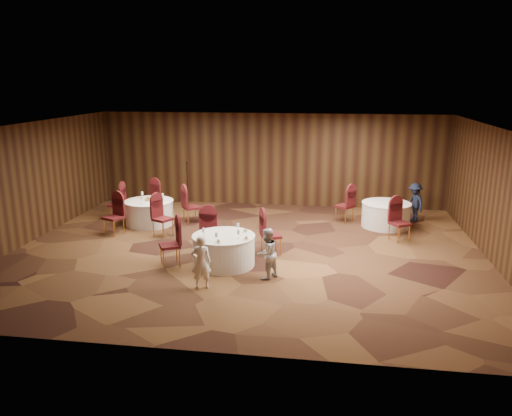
# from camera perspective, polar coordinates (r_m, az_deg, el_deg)

# --- Properties ---
(ground) EXTENTS (12.00, 12.00, 0.00)m
(ground) POSITION_cam_1_polar(r_m,az_deg,el_deg) (13.00, -1.00, -4.89)
(ground) COLOR black
(ground) RESTS_ON ground
(room_shell) EXTENTS (12.00, 12.00, 12.00)m
(room_shell) POSITION_cam_1_polar(r_m,az_deg,el_deg) (12.49, -1.04, 3.65)
(room_shell) COLOR silver
(room_shell) RESTS_ON ground
(table_main) EXTENTS (1.50, 1.50, 0.74)m
(table_main) POSITION_cam_1_polar(r_m,az_deg,el_deg) (11.94, -3.70, -4.80)
(table_main) COLOR white
(table_main) RESTS_ON ground
(table_left) EXTENTS (1.48, 1.48, 0.74)m
(table_left) POSITION_cam_1_polar(r_m,az_deg,el_deg) (15.57, -12.09, -0.49)
(table_left) COLOR white
(table_left) RESTS_ON ground
(table_right) EXTENTS (1.45, 1.45, 0.74)m
(table_right) POSITION_cam_1_polar(r_m,az_deg,el_deg) (15.48, 14.61, -0.72)
(table_right) COLOR white
(table_right) RESTS_ON ground
(chairs_main) EXTENTS (2.99, 2.01, 1.00)m
(chairs_main) POSITION_cam_1_polar(r_m,az_deg,el_deg) (12.55, -4.46, -3.25)
(chairs_main) COLOR #3B0B14
(chairs_main) RESTS_ON ground
(chairs_left) EXTENTS (3.07, 3.17, 1.00)m
(chairs_left) POSITION_cam_1_polar(r_m,az_deg,el_deg) (15.53, -12.11, -0.05)
(chairs_left) COLOR #3B0B14
(chairs_left) RESTS_ON ground
(chairs_right) EXTENTS (2.17, 2.46, 1.00)m
(chairs_right) POSITION_cam_1_polar(r_m,az_deg,el_deg) (14.95, 12.95, -0.66)
(chairs_right) COLOR #3B0B14
(chairs_right) RESTS_ON ground
(tabletop_main) EXTENTS (1.14, 1.07, 0.22)m
(tabletop_main) POSITION_cam_1_polar(r_m,az_deg,el_deg) (11.62, -2.93, -2.94)
(tabletop_main) COLOR silver
(tabletop_main) RESTS_ON table_main
(tabletop_left) EXTENTS (0.79, 0.80, 0.22)m
(tabletop_left) POSITION_cam_1_polar(r_m,az_deg,el_deg) (15.45, -12.16, 1.10)
(tabletop_left) COLOR silver
(tabletop_left) RESTS_ON table_left
(tabletop_right) EXTENTS (0.08, 0.08, 0.22)m
(tabletop_right) POSITION_cam_1_polar(r_m,az_deg,el_deg) (15.12, 15.57, 0.91)
(tabletop_right) COLOR silver
(tabletop_right) RESTS_ON table_right
(mic_stand) EXTENTS (0.24, 0.24, 1.62)m
(mic_stand) POSITION_cam_1_polar(r_m,az_deg,el_deg) (17.14, -7.80, 1.42)
(mic_stand) COLOR black
(mic_stand) RESTS_ON ground
(woman_a) EXTENTS (0.48, 0.37, 1.16)m
(woman_a) POSITION_cam_1_polar(r_m,az_deg,el_deg) (10.63, -6.30, -6.17)
(woman_a) COLOR white
(woman_a) RESTS_ON ground
(woman_b) EXTENTS (0.68, 0.72, 1.16)m
(woman_b) POSITION_cam_1_polar(r_m,az_deg,el_deg) (11.06, 1.22, -5.23)
(woman_b) COLOR silver
(woman_b) RESTS_ON ground
(man_c) EXTENTS (0.75, 0.90, 1.21)m
(man_c) POSITION_cam_1_polar(r_m,az_deg,el_deg) (16.29, 17.67, 0.64)
(man_c) COLOR black
(man_c) RESTS_ON ground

